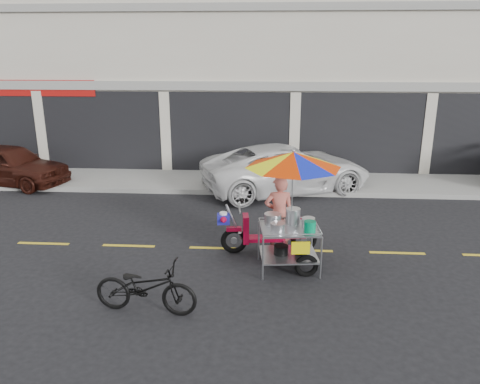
# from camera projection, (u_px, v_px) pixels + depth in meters

# --- Properties ---
(ground) EXTENTS (90.00, 90.00, 0.00)m
(ground) POSITION_uv_depth(u_px,v_px,m) (306.00, 251.00, 10.38)
(ground) COLOR black
(sidewalk) EXTENTS (45.00, 3.00, 0.15)m
(sidewalk) POSITION_uv_depth(u_px,v_px,m) (294.00, 181.00, 15.61)
(sidewalk) COLOR gray
(sidewalk) RESTS_ON ground
(shophouse_block) EXTENTS (36.00, 8.11, 10.40)m
(shophouse_block) POSITION_uv_depth(u_px,v_px,m) (361.00, 51.00, 19.07)
(shophouse_block) COLOR beige
(shophouse_block) RESTS_ON ground
(centerline) EXTENTS (42.00, 0.10, 0.01)m
(centerline) POSITION_uv_depth(u_px,v_px,m) (306.00, 250.00, 10.38)
(centerline) COLOR gold
(centerline) RESTS_ON ground
(maroon_sedan) EXTENTS (4.23, 2.49, 1.35)m
(maroon_sedan) POSITION_uv_depth(u_px,v_px,m) (9.00, 165.00, 15.26)
(maroon_sedan) COLOR black
(maroon_sedan) RESTS_ON ground
(white_pickup) EXTENTS (5.79, 4.21, 1.46)m
(white_pickup) POSITION_uv_depth(u_px,v_px,m) (287.00, 168.00, 14.56)
(white_pickup) COLOR silver
(white_pickup) RESTS_ON ground
(near_bicycle) EXTENTS (1.83, 0.81, 0.93)m
(near_bicycle) POSITION_uv_depth(u_px,v_px,m) (146.00, 287.00, 7.83)
(near_bicycle) COLOR black
(near_bicycle) RESTS_ON ground
(food_vendor_rig) EXTENTS (2.61, 2.08, 2.47)m
(food_vendor_rig) POSITION_uv_depth(u_px,v_px,m) (286.00, 191.00, 9.41)
(food_vendor_rig) COLOR black
(food_vendor_rig) RESTS_ON ground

